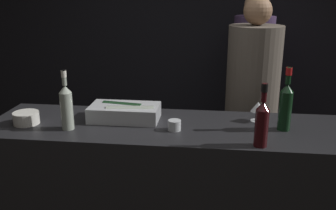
# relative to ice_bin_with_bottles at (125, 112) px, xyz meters

# --- Properties ---
(wall_back_chalkboard) EXTENTS (6.40, 0.06, 2.80)m
(wall_back_chalkboard) POSITION_rel_ice_bin_with_bottles_xyz_m (0.28, 1.90, 0.34)
(wall_back_chalkboard) COLOR black
(wall_back_chalkboard) RESTS_ON ground_plane
(bar_counter) EXTENTS (2.23, 0.64, 1.01)m
(bar_counter) POSITION_rel_ice_bin_with_bottles_xyz_m (0.28, -0.07, -0.56)
(bar_counter) COLOR black
(bar_counter) RESTS_ON ground_plane
(ice_bin_with_bottles) EXTENTS (0.44, 0.24, 0.11)m
(ice_bin_with_bottles) POSITION_rel_ice_bin_with_bottles_xyz_m (0.00, 0.00, 0.00)
(ice_bin_with_bottles) COLOR #B7BABF
(ice_bin_with_bottles) RESTS_ON bar_counter
(bowl_white) EXTENTS (0.16, 0.16, 0.07)m
(bowl_white) POSITION_rel_ice_bin_with_bottles_xyz_m (-0.59, -0.15, -0.01)
(bowl_white) COLOR silver
(bowl_white) RESTS_ON bar_counter
(wine_glass) EXTENTS (0.09, 0.09, 0.13)m
(wine_glass) POSITION_rel_ice_bin_with_bottles_xyz_m (0.83, 0.07, 0.04)
(wine_glass) COLOR silver
(wine_glass) RESTS_ON bar_counter
(candle_votive) EXTENTS (0.08, 0.08, 0.06)m
(candle_votive) POSITION_rel_ice_bin_with_bottles_xyz_m (0.33, -0.15, -0.02)
(candle_votive) COLOR silver
(candle_votive) RESTS_ON bar_counter
(red_wine_bottle_black_foil) EXTENTS (0.07, 0.07, 0.34)m
(red_wine_bottle_black_foil) POSITION_rel_ice_bin_with_bottles_xyz_m (0.81, -0.32, 0.09)
(red_wine_bottle_black_foil) COLOR black
(red_wine_bottle_black_foil) RESTS_ON bar_counter
(white_wine_bottle) EXTENTS (0.07, 0.07, 0.36)m
(white_wine_bottle) POSITION_rel_ice_bin_with_bottles_xyz_m (-0.30, -0.20, 0.09)
(white_wine_bottle) COLOR #9EA899
(white_wine_bottle) RESTS_ON bar_counter
(red_wine_bottle_burgundy) EXTENTS (0.07, 0.07, 0.38)m
(red_wine_bottle_burgundy) POSITION_rel_ice_bin_with_bottles_xyz_m (0.97, -0.06, 0.10)
(red_wine_bottle_burgundy) COLOR black
(red_wine_bottle_burgundy) RESTS_ON bar_counter
(person_in_hoodie) EXTENTS (0.41, 0.41, 1.76)m
(person_in_hoodie) POSITION_rel_ice_bin_with_bottles_xyz_m (0.86, 0.67, -0.09)
(person_in_hoodie) COLOR black
(person_in_hoodie) RESTS_ON ground_plane
(person_blond_tee) EXTENTS (0.38, 0.38, 1.77)m
(person_blond_tee) POSITION_rel_ice_bin_with_bottles_xyz_m (0.92, 1.38, -0.07)
(person_blond_tee) COLOR black
(person_blond_tee) RESTS_ON ground_plane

